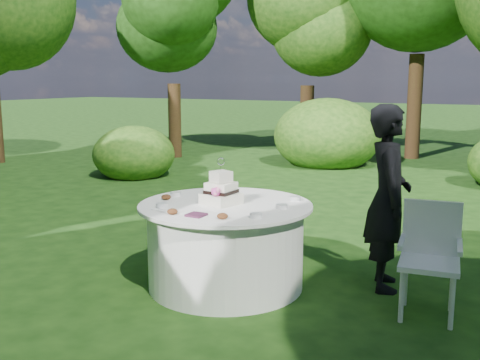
% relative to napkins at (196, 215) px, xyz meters
% --- Properties ---
extents(ground, '(80.00, 80.00, 0.00)m').
position_rel_napkins_xyz_m(ground, '(-0.02, 0.50, -0.78)').
color(ground, '#15350E').
rests_on(ground, ground).
extents(napkins, '(0.14, 0.14, 0.02)m').
position_rel_napkins_xyz_m(napkins, '(0.00, 0.00, 0.00)').
color(napkins, '#4E213C').
rests_on(napkins, table).
extents(feather_plume, '(0.48, 0.07, 0.01)m').
position_rel_napkins_xyz_m(feather_plume, '(-0.24, 0.00, -0.00)').
color(feather_plume, white).
rests_on(feather_plume, table).
extents(guest, '(0.59, 0.71, 1.66)m').
position_rel_napkins_xyz_m(guest, '(1.26, 1.19, 0.05)').
color(guest, black).
rests_on(guest, ground).
extents(table, '(1.56, 1.56, 0.77)m').
position_rel_napkins_xyz_m(table, '(-0.02, 0.50, -0.39)').
color(table, white).
rests_on(table, ground).
extents(cake, '(0.35, 0.35, 0.42)m').
position_rel_napkins_xyz_m(cake, '(-0.05, 0.47, 0.10)').
color(cake, white).
rests_on(cake, table).
extents(chair, '(0.52, 0.51, 0.91)m').
position_rel_napkins_xyz_m(chair, '(1.71, 0.78, -0.26)').
color(chair, white).
rests_on(chair, ground).
extents(votives, '(1.20, 0.96, 0.04)m').
position_rel_napkins_xyz_m(votives, '(0.01, 0.55, 0.01)').
color(votives, silver).
rests_on(votives, table).
extents(petal_cups, '(0.92, 0.53, 0.05)m').
position_rel_napkins_xyz_m(petal_cups, '(-0.18, 0.12, 0.02)').
color(petal_cups, '#562D16').
rests_on(petal_cups, table).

